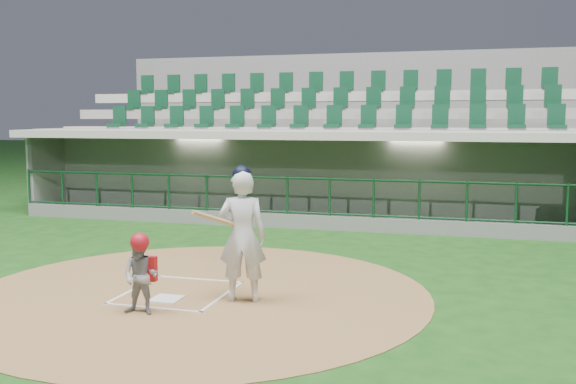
# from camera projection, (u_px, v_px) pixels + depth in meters

# --- Properties ---
(ground) EXTENTS (120.00, 120.00, 0.00)m
(ground) POSITION_uv_depth(u_px,v_px,m) (186.00, 288.00, 10.27)
(ground) COLOR #154012
(ground) RESTS_ON ground
(dirt_circle) EXTENTS (7.20, 7.20, 0.01)m
(dirt_circle) POSITION_uv_depth(u_px,v_px,m) (198.00, 293.00, 9.99)
(dirt_circle) COLOR brown
(dirt_circle) RESTS_ON ground
(home_plate) EXTENTS (0.43, 0.43, 0.02)m
(home_plate) POSITION_uv_depth(u_px,v_px,m) (166.00, 299.00, 9.59)
(home_plate) COLOR silver
(home_plate) RESTS_ON dirt_circle
(batter_box_chalk) EXTENTS (1.55, 1.80, 0.01)m
(batter_box_chalk) POSITION_uv_depth(u_px,v_px,m) (178.00, 292.00, 9.98)
(batter_box_chalk) COLOR white
(batter_box_chalk) RESTS_ON ground
(dugout_structure) EXTENTS (16.40, 3.70, 3.00)m
(dugout_structure) POSITION_uv_depth(u_px,v_px,m) (310.00, 183.00, 17.60)
(dugout_structure) COLOR gray
(dugout_structure) RESTS_ON ground
(seating_deck) EXTENTS (17.00, 6.72, 5.15)m
(seating_deck) POSITION_uv_depth(u_px,v_px,m) (329.00, 159.00, 20.53)
(seating_deck) COLOR gray
(seating_deck) RESTS_ON ground
(batter) EXTENTS (0.94, 0.95, 2.02)m
(batter) POSITION_uv_depth(u_px,v_px,m) (242.00, 234.00, 9.42)
(batter) COLOR silver
(batter) RESTS_ON dirt_circle
(catcher) EXTENTS (0.53, 0.42, 1.14)m
(catcher) POSITION_uv_depth(u_px,v_px,m) (141.00, 274.00, 8.84)
(catcher) COLOR gray
(catcher) RESTS_ON dirt_circle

